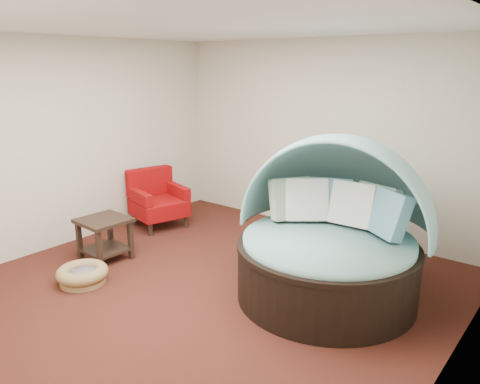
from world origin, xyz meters
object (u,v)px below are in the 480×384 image
Objects in this scene: pet_basket at (83,274)px; red_armchair at (157,200)px; side_table at (105,233)px; canopy_daybed at (332,223)px.

pet_basket is 0.71× the size of red_armchair.
side_table is at bearing 121.55° from pet_basket.
canopy_daybed is at bearing 33.41° from pet_basket.
side_table is at bearing -172.04° from canopy_daybed.
red_armchair reaches higher than pet_basket.
pet_basket is (-2.33, -1.54, -0.71)m from canopy_daybed.
red_armchair reaches higher than side_table.
red_armchair is at bearing 113.68° from pet_basket.
pet_basket is at bearing -50.71° from red_armchair.
red_armchair is at bearing 161.88° from canopy_daybed.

